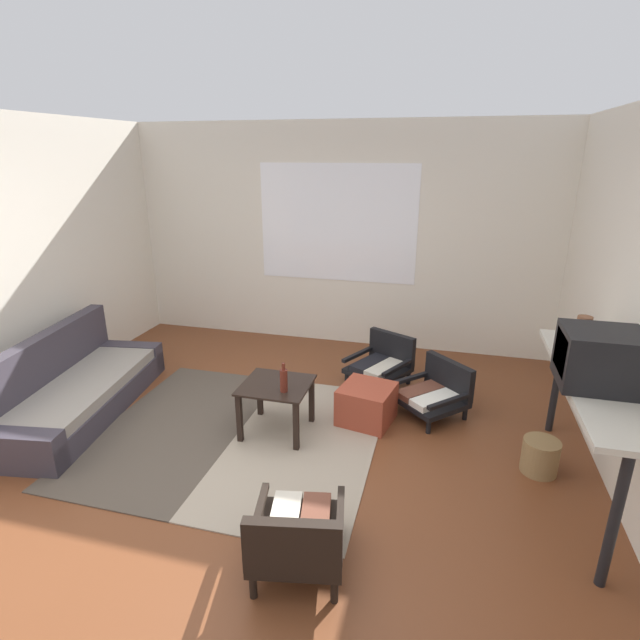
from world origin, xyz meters
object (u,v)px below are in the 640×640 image
object	(u,v)px
armchair_striped_foreground	(297,536)
armchair_corner	(435,391)
glass_bottle	(284,380)
coffee_table	(276,394)
console_shelf	(588,390)
couch	(73,390)
clay_vase	(581,340)
wicker_basket	(540,456)
crt_television	(601,358)
armchair_by_window	(382,362)
ottoman_orange	(367,404)

from	to	relation	value
armchair_striped_foreground	armchair_corner	size ratio (longest dim) A/B	0.91
glass_bottle	coffee_table	bearing A→B (deg)	134.87
armchair_striped_foreground	console_shelf	xyz separation A→B (m)	(1.70, 1.20, 0.56)
couch	coffee_table	world-z (taller)	couch
clay_vase	wicker_basket	distance (m)	0.94
clay_vase	coffee_table	bearing A→B (deg)	-176.21
crt_television	armchair_by_window	bearing A→B (deg)	135.44
couch	crt_television	size ratio (longest dim) A/B	4.31
armchair_corner	clay_vase	distance (m)	1.40
clay_vase	couch	bearing A→B (deg)	-175.93
armchair_striped_foreground	console_shelf	bearing A→B (deg)	35.20
ottoman_orange	console_shelf	world-z (taller)	console_shelf
crt_television	armchair_striped_foreground	bearing A→B (deg)	-147.80
ottoman_orange	console_shelf	xyz separation A→B (m)	(1.60, -0.59, 0.64)
coffee_table	armchair_corner	bearing A→B (deg)	27.72
armchair_striped_foreground	glass_bottle	world-z (taller)	glass_bottle
couch	armchair_striped_foreground	world-z (taller)	couch
ottoman_orange	glass_bottle	distance (m)	0.88
armchair_striped_foreground	crt_television	size ratio (longest dim) A/B	1.47
armchair_striped_foreground	crt_television	bearing A→B (deg)	32.20
coffee_table	glass_bottle	size ratio (longest dim) A/B	2.27
armchair_striped_foreground	ottoman_orange	distance (m)	1.79
coffee_table	armchair_by_window	size ratio (longest dim) A/B	0.78
couch	glass_bottle	distance (m)	2.11
couch	armchair_corner	size ratio (longest dim) A/B	2.67
armchair_striped_foreground	clay_vase	bearing A→B (deg)	42.65
glass_bottle	wicker_basket	xyz separation A→B (m)	(2.03, 0.08, -0.43)
armchair_corner	glass_bottle	size ratio (longest dim) A/B	3.08
armchair_striped_foreground	couch	bearing A→B (deg)	154.07
armchair_by_window	wicker_basket	size ratio (longest dim) A/B	2.71
couch	clay_vase	bearing A→B (deg)	4.07
ottoman_orange	clay_vase	bearing A→B (deg)	-7.81
armchair_by_window	wicker_basket	world-z (taller)	armchair_by_window
coffee_table	wicker_basket	world-z (taller)	coffee_table
ottoman_orange	armchair_striped_foreground	bearing A→B (deg)	-93.33
couch	console_shelf	size ratio (longest dim) A/B	1.15
armchair_corner	clay_vase	xyz separation A→B (m)	(1.01, -0.54, 0.81)
wicker_basket	clay_vase	bearing A→B (deg)	44.90
console_shelf	wicker_basket	world-z (taller)	console_shelf
armchair_corner	wicker_basket	xyz separation A→B (m)	(0.82, -0.72, -0.09)
armchair_by_window	ottoman_orange	world-z (taller)	armchair_by_window
console_shelf	clay_vase	size ratio (longest dim) A/B	6.02
armchair_by_window	ottoman_orange	xyz separation A→B (m)	(-0.02, -0.83, -0.07)
ottoman_orange	armchair_corner	bearing A→B (deg)	28.48
ottoman_orange	clay_vase	size ratio (longest dim) A/B	1.49
armchair_corner	ottoman_orange	xyz separation A→B (m)	(-0.59, -0.32, -0.05)
armchair_by_window	glass_bottle	world-z (taller)	glass_bottle
armchair_striped_foreground	console_shelf	distance (m)	2.16
ottoman_orange	armchair_by_window	bearing A→B (deg)	88.53
couch	coffee_table	bearing A→B (deg)	4.39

